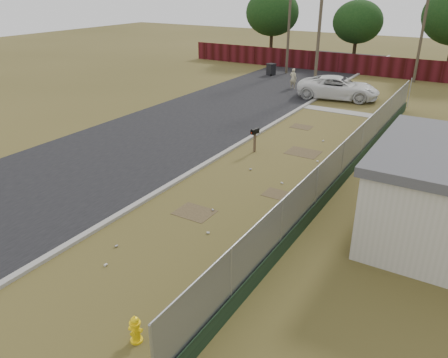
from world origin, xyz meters
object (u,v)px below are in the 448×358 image
Objects in this scene: pedestrian at (293,78)px; trash_bin at (271,69)px; mailbox at (255,133)px; pickup_truck at (338,88)px; fire_hydrant at (135,330)px.

trash_bin is (-3.87, 4.03, -0.25)m from pedestrian.
pickup_truck is (0.08, 13.04, -0.17)m from mailbox.
trash_bin is (-7.97, 18.56, -0.43)m from mailbox.
pickup_truck is (-3.45, 25.86, 0.46)m from fire_hydrant.
mailbox is 15.11m from pedestrian.
fire_hydrant is at bearing -69.88° from trash_bin.
mailbox is 0.78× the size of pedestrian.
pickup_truck is 4.43m from pedestrian.
trash_bin reaches higher than fire_hydrant.
mailbox is (-3.52, 12.82, 0.63)m from fire_hydrant.
pedestrian is at bearing 105.57° from fire_hydrant.
pickup_truck is at bearing 97.60° from fire_hydrant.
pickup_truck is 5.48× the size of trash_bin.
pickup_truck reaches higher than mailbox.
pedestrian reaches higher than fire_hydrant.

